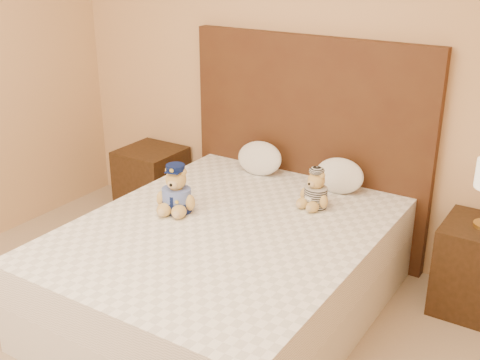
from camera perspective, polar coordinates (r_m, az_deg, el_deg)
name	(u,v)px	position (r m, az deg, el deg)	size (l,w,h in m)	color
room_walls	(120,12)	(2.52, -11.33, 15.32)	(4.04, 4.52, 2.72)	tan
bed	(227,269)	(3.58, -1.26, -8.39)	(1.60, 2.00, 0.55)	white
headboard	(307,146)	(4.18, 6.40, 3.25)	(1.75, 0.08, 1.50)	#462915
nightstand_left	(152,182)	(4.84, -8.33, -0.21)	(0.45, 0.45, 0.55)	#392112
nightstand_right	(478,268)	(3.84, 21.67, -7.79)	(0.45, 0.45, 0.55)	#392112
teddy_police	(176,189)	(3.59, -6.06, -0.82)	(0.26, 0.25, 0.30)	tan
teddy_prisoner	(316,189)	(3.67, 7.21, -0.82)	(0.22, 0.21, 0.24)	tan
pillow_left	(260,157)	(4.18, 1.87, 2.22)	(0.34, 0.22, 0.24)	white
pillow_right	(339,174)	(3.93, 9.40, 0.56)	(0.33, 0.21, 0.23)	white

